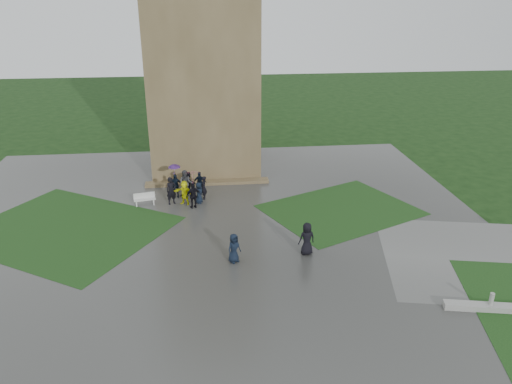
{
  "coord_description": "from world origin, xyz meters",
  "views": [
    {
      "loc": [
        -0.1,
        -23.69,
        13.35
      ],
      "look_at": [
        3.07,
        5.78,
        1.2
      ],
      "focal_mm": 35.0,
      "sensor_mm": 36.0,
      "label": 1
    }
  ],
  "objects": [
    {
      "name": "lawn_inset_left",
      "position": [
        -8.5,
        4.0,
        0.03
      ],
      "size": [
        14.1,
        13.46,
        0.01
      ],
      "primitive_type": "cube",
      "rotation": [
        0.0,
        0.0,
        -0.56
      ],
      "color": "#153412",
      "rests_on": "plaza"
    },
    {
      "name": "pedestrian_mid",
      "position": [
        1.2,
        -0.83,
        0.82
      ],
      "size": [
        0.95,
        0.89,
        1.6
      ],
      "primitive_type": "imported",
      "rotation": [
        0.0,
        0.0,
        0.64
      ],
      "color": "black",
      "rests_on": "plaza"
    },
    {
      "name": "ground",
      "position": [
        0.0,
        0.0,
        0.0
      ],
      "size": [
        120.0,
        120.0,
        0.0
      ],
      "primitive_type": "plane",
      "color": "black"
    },
    {
      "name": "plaza",
      "position": [
        0.0,
        2.0,
        0.01
      ],
      "size": [
        34.0,
        34.0,
        0.02
      ],
      "primitive_type": "cube",
      "color": "#333431",
      "rests_on": "ground"
    },
    {
      "name": "lawn_inset_right",
      "position": [
        8.5,
        5.0,
        0.03
      ],
      "size": [
        11.12,
        10.15,
        0.01
      ],
      "primitive_type": "cube",
      "rotation": [
        0.0,
        0.0,
        0.44
      ],
      "color": "#153412",
      "rests_on": "plaza"
    },
    {
      "name": "tower",
      "position": [
        0.0,
        15.0,
        9.0
      ],
      "size": [
        8.0,
        8.0,
        18.0
      ],
      "primitive_type": "cube",
      "color": "brown",
      "rests_on": "ground"
    },
    {
      "name": "tower_plinth",
      "position": [
        0.0,
        10.6,
        0.13
      ],
      "size": [
        9.0,
        0.8,
        0.22
      ],
      "primitive_type": "cube",
      "color": "brown",
      "rests_on": "plaza"
    },
    {
      "name": "visitor_cluster",
      "position": [
        -1.34,
        7.7,
        1.05
      ],
      "size": [
        2.76,
        4.08,
        2.55
      ],
      "color": "black",
      "rests_on": "plaza"
    },
    {
      "name": "bench",
      "position": [
        -4.19,
        7.21,
        0.44
      ],
      "size": [
        1.45,
        0.69,
        0.81
      ],
      "rotation": [
        0.0,
        0.0,
        0.19
      ],
      "color": "silver",
      "rests_on": "plaza"
    },
    {
      "name": "pedestrian_near",
      "position": [
        5.13,
        -0.42,
        0.93
      ],
      "size": [
        0.99,
        0.77,
        1.83
      ],
      "primitive_type": "imported",
      "rotation": [
        0.0,
        0.0,
        3.34
      ],
      "color": "black",
      "rests_on": "plaza"
    }
  ]
}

